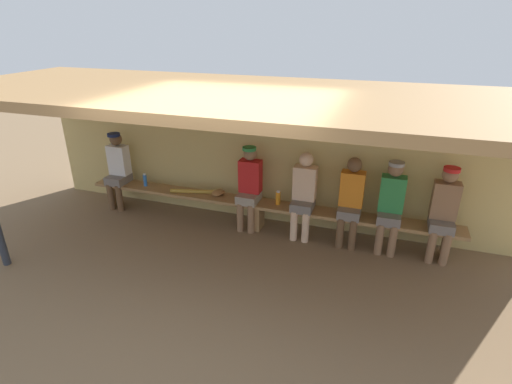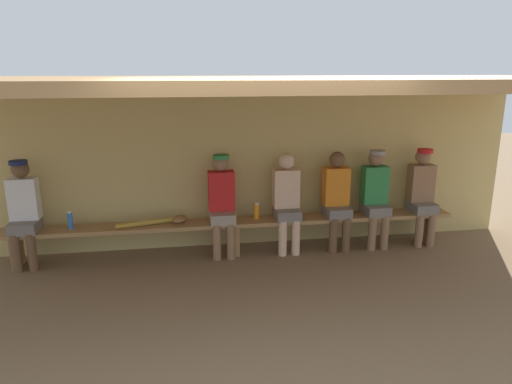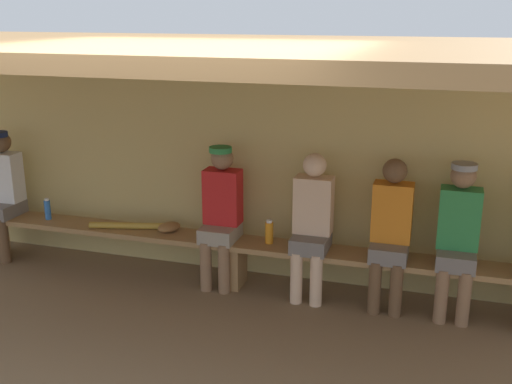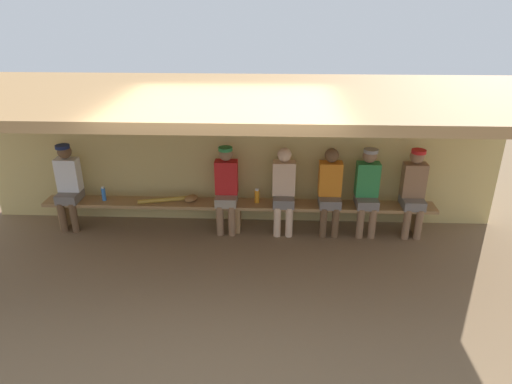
# 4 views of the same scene
# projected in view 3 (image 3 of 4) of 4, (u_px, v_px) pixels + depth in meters

# --- Properties ---
(ground_plane) EXTENTS (24.00, 24.00, 0.00)m
(ground_plane) POSITION_uv_depth(u_px,v_px,m) (171.00, 372.00, 4.53)
(ground_plane) COLOR brown
(back_wall) EXTENTS (8.00, 0.20, 2.20)m
(back_wall) POSITION_uv_depth(u_px,v_px,m) (253.00, 164.00, 6.05)
(back_wall) COLOR tan
(back_wall) RESTS_ON ground
(dugout_roof) EXTENTS (8.00, 2.80, 0.12)m
(dugout_roof) POSITION_uv_depth(u_px,v_px,m) (199.00, 50.00, 4.54)
(dugout_roof) COLOR #9E7547
(dugout_roof) RESTS_ON back_wall
(bench) EXTENTS (6.00, 0.36, 0.46)m
(bench) POSITION_uv_depth(u_px,v_px,m) (238.00, 248.00, 5.84)
(bench) COLOR #9E7547
(bench) RESTS_ON ground
(player_in_white) EXTENTS (0.34, 0.42, 1.34)m
(player_in_white) POSITION_uv_depth(u_px,v_px,m) (221.00, 210.00, 5.79)
(player_in_white) COLOR gray
(player_in_white) RESTS_ON ground
(player_in_red) EXTENTS (0.34, 0.42, 1.34)m
(player_in_red) POSITION_uv_depth(u_px,v_px,m) (312.00, 221.00, 5.55)
(player_in_red) COLOR slate
(player_in_red) RESTS_ON ground
(player_in_blue) EXTENTS (0.34, 0.42, 1.34)m
(player_in_blue) POSITION_uv_depth(u_px,v_px,m) (458.00, 233.00, 5.19)
(player_in_blue) COLOR slate
(player_in_blue) RESTS_ON ground
(player_near_post) EXTENTS (0.34, 0.42, 1.34)m
(player_near_post) POSITION_uv_depth(u_px,v_px,m) (391.00, 228.00, 5.36)
(player_near_post) COLOR slate
(player_near_post) RESTS_ON ground
(player_with_sunglasses) EXTENTS (0.34, 0.42, 1.34)m
(player_with_sunglasses) POSITION_uv_depth(u_px,v_px,m) (2.00, 189.00, 6.48)
(player_with_sunglasses) COLOR slate
(player_with_sunglasses) RESTS_ON ground
(water_bottle_blue) EXTENTS (0.08, 0.08, 0.23)m
(water_bottle_blue) POSITION_uv_depth(u_px,v_px,m) (269.00, 232.00, 5.74)
(water_bottle_blue) COLOR orange
(water_bottle_blue) RESTS_ON bench
(water_bottle_orange) EXTENTS (0.06, 0.06, 0.23)m
(water_bottle_orange) POSITION_uv_depth(u_px,v_px,m) (48.00, 209.00, 6.39)
(water_bottle_orange) COLOR blue
(water_bottle_orange) RESTS_ON bench
(baseball_glove_tan) EXTENTS (0.27, 0.29, 0.09)m
(baseball_glove_tan) POSITION_uv_depth(u_px,v_px,m) (169.00, 227.00, 6.05)
(baseball_glove_tan) COLOR olive
(baseball_glove_tan) RESTS_ON bench
(baseball_bat) EXTENTS (0.87, 0.28, 0.07)m
(baseball_bat) POSITION_uv_depth(u_px,v_px,m) (133.00, 226.00, 6.13)
(baseball_bat) COLOR #B28C33
(baseball_bat) RESTS_ON bench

